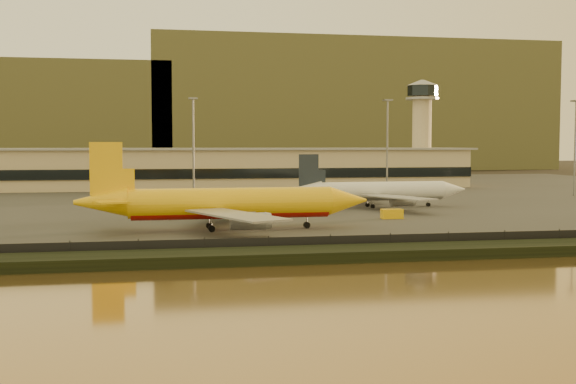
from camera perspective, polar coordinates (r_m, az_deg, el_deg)
name	(u,v)px	position (r m, az deg, el deg)	size (l,w,h in m)	color
ground	(295,241)	(104.63, 0.57, -3.93)	(900.00, 900.00, 0.00)	black
embankment	(322,254)	(88.09, 2.74, -4.94)	(320.00, 7.00, 1.40)	black
tarmac	(227,195)	(198.20, -4.82, -0.24)	(320.00, 220.00, 0.20)	#2D2D2D
perimeter_fence	(315,245)	(91.86, 2.16, -4.20)	(300.00, 0.05, 2.20)	black
terminal_building	(171,169)	(227.42, -9.26, 1.80)	(202.00, 25.00, 12.60)	tan
control_tower	(422,121)	(249.68, 10.54, 5.50)	(11.20, 11.20, 35.50)	tan
apron_light_masts	(295,137)	(180.16, 0.58, 4.34)	(152.20, 12.20, 25.40)	slate
distant_hills	(150,115)	(442.00, -10.83, 6.01)	(470.00, 160.00, 70.00)	brown
dhl_cargo_jet	(226,204)	(116.68, -4.92, -0.95)	(47.36, 46.56, 14.19)	yellow
white_narrowbody_jet	(380,191)	(159.00, 7.25, 0.04)	(40.68, 39.75, 11.70)	white
gse_vehicle_yellow	(392,214)	(135.68, 8.21, -1.72)	(4.00, 1.80, 1.80)	yellow
gse_vehicle_white	(160,215)	(134.61, -10.11, -1.79)	(3.88, 1.75, 1.75)	white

